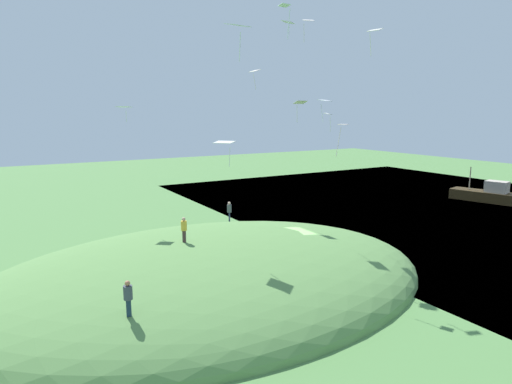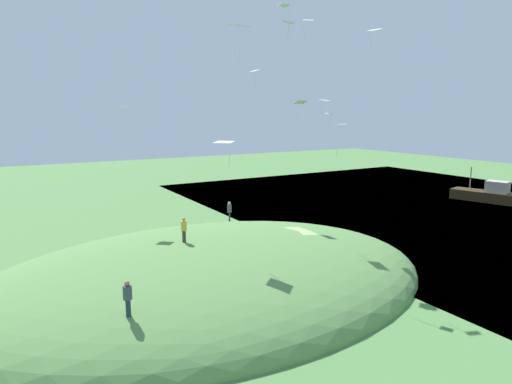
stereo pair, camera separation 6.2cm
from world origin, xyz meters
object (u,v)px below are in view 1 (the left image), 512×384
object	(u,v)px
kite_3	(288,23)
kite_5	(342,128)
kite_9	(328,115)
kite_10	(285,8)
kite_7	(238,27)
kite_6	(124,107)
person_with_child	(128,294)
person_watching_kites	(229,209)
kite_0	(225,143)
boat_on_lake	(487,194)
person_on_hilltop	(184,227)
kite_1	(308,22)
kite_4	(375,32)
kite_8	(325,101)
kite_11	(255,72)
kite_2	(300,103)

from	to	relation	value
kite_3	kite_5	bearing A→B (deg)	81.08
kite_9	kite_10	xyz separation A→B (m)	(5.48, 2.66, 5.87)
kite_7	kite_10	world-z (taller)	kite_10
kite_6	kite_3	bearing A→B (deg)	159.65
kite_10	person_with_child	bearing A→B (deg)	13.07
kite_3	kite_5	world-z (taller)	kite_3
person_watching_kites	kite_10	xyz separation A→B (m)	(2.58, 12.13, 13.98)
kite_7	kite_6	bearing A→B (deg)	-80.74
kite_9	kite_0	bearing A→B (deg)	2.28
kite_5	kite_6	size ratio (longest dim) A/B	1.58
boat_on_lake	person_on_hilltop	xyz separation A→B (m)	(43.21, 6.38, 2.94)
kite_0	kite_5	xyz separation A→B (m)	(-6.84, 2.63, 0.82)
kite_1	kite_9	size ratio (longest dim) A/B	1.17
person_with_child	person_watching_kites	bearing A→B (deg)	-119.20
kite_6	kite_9	world-z (taller)	kite_6
kite_4	kite_6	bearing A→B (deg)	-48.59
boat_on_lake	kite_8	size ratio (longest dim) A/B	5.02
boat_on_lake	kite_11	distance (m)	36.56
boat_on_lake	kite_1	world-z (taller)	kite_1
kite_1	kite_9	xyz separation A→B (m)	(-0.89, 1.33, -6.26)
kite_6	kite_5	bearing A→B (deg)	130.32
kite_5	kite_7	world-z (taller)	kite_7
kite_3	kite_6	size ratio (longest dim) A/B	1.07
kite_1	kite_7	xyz separation A→B (m)	(8.50, 5.74, -2.01)
kite_1	kite_7	distance (m)	10.45
kite_9	person_with_child	bearing A→B (deg)	17.87
kite_7	kite_10	xyz separation A→B (m)	(-3.92, -1.75, 1.62)
kite_6	kite_10	world-z (taller)	kite_10
boat_on_lake	kite_6	xyz separation A→B (m)	(44.84, -0.79, 10.57)
kite_6	kite_8	xyz separation A→B (m)	(-13.54, 6.41, 0.45)
kite_1	kite_5	bearing A→B (deg)	84.48
person_watching_kites	kite_2	xyz separation A→B (m)	(-2.38, 6.90, 8.96)
kite_7	kite_8	size ratio (longest dim) A/B	1.03
kite_0	kite_8	size ratio (longest dim) A/B	0.91
person_watching_kites	kite_10	distance (m)	18.68
kite_3	kite_4	world-z (taller)	kite_3
person_watching_kites	kite_10	world-z (taller)	kite_10
kite_4	person_on_hilltop	bearing A→B (deg)	-31.07
kite_7	kite_10	size ratio (longest dim) A/B	0.95
person_watching_kites	kite_9	world-z (taller)	kite_9
kite_3	kite_2	bearing A→B (deg)	79.12
person_on_hilltop	person_with_child	bearing A→B (deg)	-71.04
person_watching_kites	kite_3	world-z (taller)	kite_3
kite_10	kite_1	bearing A→B (deg)	-138.97
kite_5	kite_9	bearing A→B (deg)	-113.88
person_on_hilltop	kite_1	bearing A→B (deg)	52.52
person_with_child	kite_2	xyz separation A→B (m)	(-14.90, -7.53, 8.77)
person_watching_kites	kite_7	world-z (taller)	kite_7
kite_1	kite_3	world-z (taller)	kite_3
person_watching_kites	kite_8	bearing A→B (deg)	-111.61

